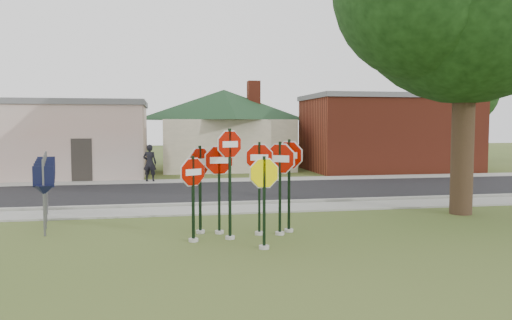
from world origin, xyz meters
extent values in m
plane|color=#40541F|center=(0.00, 0.00, 0.00)|extent=(120.00, 120.00, 0.00)
cube|color=gray|center=(0.00, 5.50, 0.03)|extent=(60.00, 1.60, 0.06)
cube|color=black|center=(0.00, 10.00, 0.02)|extent=(60.00, 7.00, 0.04)
cube|color=gray|center=(0.00, 14.30, 0.03)|extent=(60.00, 1.60, 0.06)
cube|color=gray|center=(0.00, 6.50, 0.07)|extent=(60.00, 0.20, 0.14)
cylinder|color=#A7A49B|center=(-0.32, 1.31, 0.04)|extent=(0.24, 0.24, 0.08)
cube|color=black|center=(-0.32, 1.31, 1.40)|extent=(0.08, 0.07, 2.79)
cylinder|color=white|center=(-0.32, 1.31, 2.40)|extent=(0.88, 0.42, 0.97)
cylinder|color=#9A0B00|center=(-0.32, 1.31, 2.40)|extent=(0.82, 0.40, 0.90)
cube|color=white|center=(-0.32, 1.31, 2.40)|extent=(0.41, 0.20, 0.15)
cylinder|color=#A7A49B|center=(0.33, 0.17, 0.04)|extent=(0.24, 0.24, 0.08)
cube|color=black|center=(0.33, 0.17, 1.08)|extent=(0.06, 0.05, 2.16)
cylinder|color=white|center=(0.33, 0.17, 1.77)|extent=(0.97, 0.08, 0.97)
cylinder|color=#F8E600|center=(0.33, 0.17, 1.77)|extent=(0.90, 0.08, 0.90)
cylinder|color=#A7A49B|center=(-1.25, 1.20, 0.04)|extent=(0.24, 0.24, 0.08)
cube|color=black|center=(-1.25, 1.20, 1.06)|extent=(0.08, 0.07, 2.12)
cylinder|color=white|center=(-1.25, 1.20, 1.73)|extent=(0.85, 0.52, 0.98)
cylinder|color=#9A0B00|center=(-1.25, 1.20, 1.73)|extent=(0.79, 0.48, 0.91)
cube|color=white|center=(-1.25, 1.20, 1.73)|extent=(0.39, 0.24, 0.16)
cylinder|color=#A7A49B|center=(1.03, 1.55, 0.04)|extent=(0.24, 0.24, 0.08)
cube|color=black|center=(1.03, 1.55, 1.22)|extent=(0.08, 0.07, 2.45)
cylinder|color=white|center=(1.03, 1.55, 2.00)|extent=(0.95, 0.60, 1.11)
cylinder|color=#9A0B00|center=(1.03, 1.55, 2.00)|extent=(0.89, 0.56, 1.03)
cube|color=white|center=(1.03, 1.55, 2.00)|extent=(0.44, 0.28, 0.18)
cylinder|color=#A7A49B|center=(0.50, 1.67, 0.04)|extent=(0.24, 0.24, 0.08)
cube|color=black|center=(0.50, 1.67, 1.22)|extent=(0.07, 0.06, 2.44)
cylinder|color=white|center=(0.50, 1.67, 2.03)|extent=(0.97, 0.25, 1.00)
cylinder|color=#9A0B00|center=(0.50, 1.67, 2.03)|extent=(0.90, 0.24, 0.92)
cube|color=white|center=(0.50, 1.67, 2.03)|extent=(0.45, 0.12, 0.16)
cylinder|color=#A7A49B|center=(-0.52, 1.99, 0.04)|extent=(0.24, 0.24, 0.08)
cube|color=black|center=(-0.52, 1.99, 1.19)|extent=(0.07, 0.06, 2.38)
cylinder|color=white|center=(-0.52, 1.99, 1.95)|extent=(1.07, 0.14, 1.07)
cylinder|color=#9A0B00|center=(-0.52, 1.99, 1.95)|extent=(0.99, 0.14, 0.99)
cube|color=white|center=(-0.52, 1.99, 1.95)|extent=(0.49, 0.07, 0.17)
cylinder|color=#A7A49B|center=(1.35, 1.87, 0.04)|extent=(0.24, 0.24, 0.08)
cube|color=black|center=(1.35, 1.87, 1.25)|extent=(0.08, 0.08, 2.50)
cylinder|color=white|center=(1.35, 1.87, 2.07)|extent=(0.84, 0.67, 1.06)
cylinder|color=#9A0B00|center=(1.35, 1.87, 2.07)|extent=(0.78, 0.62, 0.98)
cube|color=white|center=(1.35, 1.87, 2.07)|extent=(0.39, 0.31, 0.17)
cylinder|color=#A7A49B|center=(-1.01, 2.12, 0.04)|extent=(0.24, 0.24, 0.08)
cube|color=black|center=(-1.01, 2.12, 1.17)|extent=(0.08, 0.08, 2.33)
cylinder|color=white|center=(-1.01, 2.12, 1.91)|extent=(0.82, 0.71, 1.07)
cylinder|color=#9A0B00|center=(-1.01, 2.12, 1.91)|extent=(0.76, 0.66, 0.99)
cube|color=white|center=(-1.01, 2.12, 1.91)|extent=(0.38, 0.33, 0.17)
cube|color=#59595E|center=(-5.00, 2.50, 1.00)|extent=(0.05, 0.05, 2.00)
cube|color=black|center=(-5.00, 2.50, 1.55)|extent=(0.55, 0.13, 0.55)
cone|color=black|center=(-5.00, 2.50, 1.20)|extent=(0.65, 0.65, 0.25)
cube|color=#59595E|center=(-5.20, 3.50, 1.00)|extent=(0.05, 0.05, 2.00)
cube|color=black|center=(-5.20, 3.50, 1.55)|extent=(0.55, 0.09, 0.55)
cone|color=black|center=(-5.20, 3.50, 1.20)|extent=(0.62, 0.62, 0.25)
cube|color=#59595E|center=(-5.40, 4.50, 1.00)|extent=(0.05, 0.05, 2.00)
cube|color=black|center=(-5.40, 4.50, 1.55)|extent=(0.55, 0.05, 0.55)
cone|color=black|center=(-5.40, 4.50, 1.20)|extent=(0.58, 0.58, 0.25)
cube|color=#59595E|center=(-5.60, 5.50, 1.00)|extent=(0.05, 0.05, 2.00)
cube|color=black|center=(-5.60, 5.50, 1.55)|extent=(0.55, 0.05, 0.55)
cone|color=black|center=(-5.60, 5.50, 1.20)|extent=(0.58, 0.58, 0.25)
cube|color=#59595E|center=(-5.80, 6.50, 1.00)|extent=(0.05, 0.05, 2.00)
cube|color=black|center=(-5.80, 6.50, 1.55)|extent=(0.55, 0.09, 0.55)
cone|color=black|center=(-5.80, 6.50, 1.20)|extent=(0.62, 0.62, 0.25)
cube|color=silver|center=(-9.00, 18.00, 2.00)|extent=(12.00, 6.00, 4.00)
cube|color=slate|center=(-9.00, 18.00, 4.05)|extent=(12.20, 6.20, 0.30)
cube|color=#332D28|center=(-6.00, 15.02, 1.10)|extent=(1.00, 0.10, 2.20)
cube|color=beige|center=(2.00, 22.00, 1.60)|extent=(8.00, 8.00, 3.20)
pyramid|color=black|center=(2.00, 22.00, 5.20)|extent=(11.60, 11.60, 2.00)
cube|color=maroon|center=(4.00, 22.00, 5.00)|extent=(0.80, 0.80, 1.60)
cube|color=maroon|center=(12.00, 18.50, 2.25)|extent=(10.00, 6.00, 4.50)
cube|color=slate|center=(12.00, 18.50, 4.60)|extent=(10.20, 6.20, 0.30)
cube|color=white|center=(10.00, 15.55, 2.60)|extent=(2.00, 0.08, 0.90)
cylinder|color=#2F2214|center=(7.50, 3.50, 2.85)|extent=(0.70, 0.70, 5.70)
cylinder|color=#2F2214|center=(22.00, 26.00, 2.00)|extent=(0.50, 0.50, 4.00)
sphere|color=black|center=(22.00, 26.00, 5.60)|extent=(5.60, 5.60, 5.60)
imported|color=black|center=(-2.65, 14.34, 0.98)|extent=(0.76, 0.58, 1.85)
camera|label=1|loc=(-1.93, -11.03, 2.88)|focal=35.00mm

